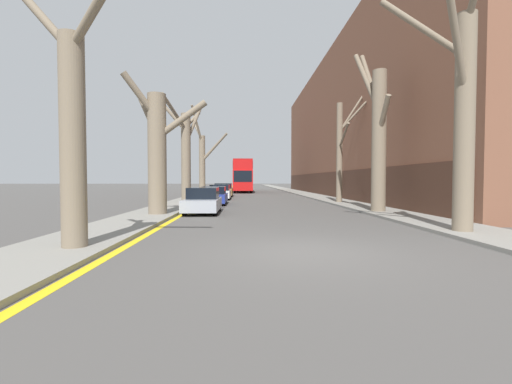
{
  "coord_description": "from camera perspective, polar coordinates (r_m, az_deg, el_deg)",
  "views": [
    {
      "loc": [
        -1.43,
        -8.01,
        1.71
      ],
      "look_at": [
        0.11,
        34.82,
        0.2
      ],
      "focal_mm": 24.0,
      "sensor_mm": 36.0,
      "label": 1
    }
  ],
  "objects": [
    {
      "name": "ground_plane",
      "position": [
        8.32,
        8.01,
        -9.89
      ],
      "size": [
        300.0,
        300.0,
        0.0
      ],
      "primitive_type": "plane",
      "color": "#4C4947"
    },
    {
      "name": "parked_car_1",
      "position": [
        24.15,
        -7.07,
        -0.63
      ],
      "size": [
        1.8,
        4.09,
        1.25
      ],
      "color": "navy",
      "rests_on": "ground"
    },
    {
      "name": "street_tree_right_2",
      "position": [
        25.58,
        13.94,
        6.91
      ],
      "size": [
        2.13,
        2.45,
        8.03
      ],
      "color": "#7A6B56",
      "rests_on": "ground"
    },
    {
      "name": "sidewalk_right",
      "position": [
        58.5,
        5.14,
        0.39
      ],
      "size": [
        2.52,
        120.0,
        0.12
      ],
      "primitive_type": "cube",
      "color": "gray",
      "rests_on": "ground"
    },
    {
      "name": "street_tree_left_1",
      "position": [
        16.82,
        -16.11,
        6.8
      ],
      "size": [
        3.77,
        1.61,
        6.52
      ],
      "color": "#7A6B56",
      "rests_on": "ground"
    },
    {
      "name": "parked_car_3",
      "position": [
        35.44,
        -5.47,
        0.3
      ],
      "size": [
        1.9,
        4.21,
        1.36
      ],
      "color": "olive",
      "rests_on": "ground"
    },
    {
      "name": "kerb_line_stripe",
      "position": [
        58.12,
        -5.05,
        0.33
      ],
      "size": [
        0.24,
        120.0,
        0.01
      ],
      "primitive_type": "cube",
      "color": "yellow",
      "rests_on": "ground"
    },
    {
      "name": "street_tree_left_3",
      "position": [
        32.86,
        -8.83,
        5.24
      ],
      "size": [
        3.71,
        4.3,
        8.45
      ],
      "color": "#7A6B56",
      "rests_on": "ground"
    },
    {
      "name": "building_facade_right",
      "position": [
        39.64,
        18.3,
        10.17
      ],
      "size": [
        10.08,
        49.74,
        14.83
      ],
      "color": "brown",
      "rests_on": "ground"
    },
    {
      "name": "street_tree_left_0",
      "position": [
        9.25,
        -28.15,
        9.44
      ],
      "size": [
        3.56,
        2.69,
        6.52
      ],
      "color": "#7A6B56",
      "rests_on": "ground"
    },
    {
      "name": "street_tree_left_2",
      "position": [
        24.41,
        -11.67,
        6.66
      ],
      "size": [
        2.81,
        4.94,
        7.19
      ],
      "color": "#7A6B56",
      "rests_on": "ground"
    },
    {
      "name": "double_decker_bus",
      "position": [
        48.28,
        -2.19,
        2.96
      ],
      "size": [
        2.57,
        10.9,
        4.41
      ],
      "color": "red",
      "rests_on": "ground"
    },
    {
      "name": "parked_car_2",
      "position": [
        30.24,
        -6.06,
        -0.06
      ],
      "size": [
        1.86,
        3.92,
        1.29
      ],
      "color": "silver",
      "rests_on": "ground"
    },
    {
      "name": "parked_car_0",
      "position": [
        17.9,
        -8.83,
        -1.49
      ],
      "size": [
        1.7,
        3.92,
        1.32
      ],
      "color": "#9EA3AD",
      "rests_on": "ground"
    },
    {
      "name": "sidewalk_left",
      "position": [
        58.21,
        -6.46,
        0.38
      ],
      "size": [
        2.52,
        120.0,
        0.12
      ],
      "primitive_type": "cube",
      "color": "gray",
      "rests_on": "ground"
    },
    {
      "name": "street_tree_right_1",
      "position": [
        18.81,
        19.65,
        8.96
      ],
      "size": [
        1.26,
        3.0,
        8.6
      ],
      "color": "#7A6B56",
      "rests_on": "ground"
    },
    {
      "name": "street_tree_right_0",
      "position": [
        12.62,
        31.2,
        12.11
      ],
      "size": [
        2.98,
        3.66,
        9.27
      ],
      "color": "#7A6B56",
      "rests_on": "ground"
    }
  ]
}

